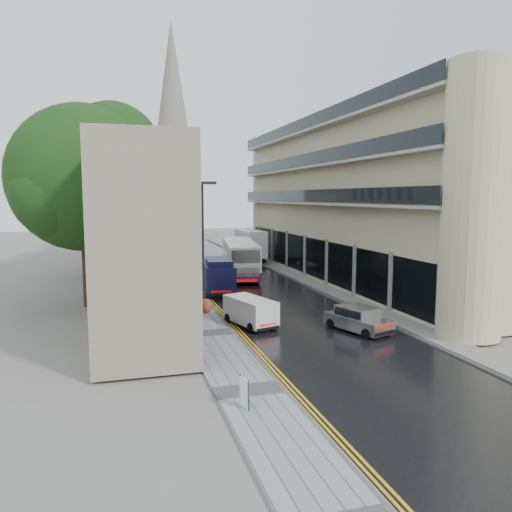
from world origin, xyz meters
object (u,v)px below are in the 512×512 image
navy_van (207,279)px  lamp_post_near (203,248)px  tree_near (84,204)px  silver_hatchback (367,326)px  cream_bus (229,263)px  white_van (251,318)px  estate_sign (244,393)px  pedestrian (172,274)px  white_lorry (245,248)px  lamp_post_far (173,230)px  tree_far (96,210)px

navy_van → lamp_post_near: bearing=-95.6°
tree_near → silver_hatchback: size_ratio=3.67×
navy_van → lamp_post_near: (-1.13, -5.05, 2.80)m
cream_bus → silver_hatchback: size_ratio=3.11×
tree_near → navy_van: 9.99m
navy_van → tree_near: bearing=-168.4°
white_van → cream_bus: bearing=64.9°
estate_sign → pedestrian: bearing=77.8°
tree_near → cream_bus: 14.55m
cream_bus → white_lorry: 10.79m
silver_hatchback → cream_bus: bearing=79.4°
lamp_post_near → lamp_post_far: (0.10, 17.35, 0.00)m
white_van → lamp_post_far: (-1.65, 22.34, 3.35)m
cream_bus → white_lorry: (4.08, 9.98, 0.22)m
cream_bus → lamp_post_far: bearing=135.4°
navy_van → pedestrian: 5.57m
navy_van → lamp_post_near: size_ratio=0.66×
white_van → lamp_post_near: lamp_post_near is taller
cream_bus → estate_sign: cream_bus is taller
pedestrian → lamp_post_far: bearing=-83.0°
white_van → lamp_post_near: bearing=92.8°
white_van → estate_sign: size_ratio=3.55×
pedestrian → lamp_post_near: (0.86, -10.25, 3.14)m
cream_bus → navy_van: 7.31m
navy_van → lamp_post_near: 5.89m
pedestrian → white_van: bearing=114.4°
tree_near → estate_sign: tree_near is taller
tree_near → silver_hatchback: bearing=-40.3°
tree_far → white_van: bearing=-68.9°
navy_van → white_lorry: bearing=73.4°
lamp_post_near → silver_hatchback: bearing=-43.9°
cream_bus → lamp_post_far: lamp_post_far is taller
tree_near → tree_far: (0.30, 13.00, -0.72)m
pedestrian → lamp_post_near: lamp_post_near is taller
navy_van → silver_hatchback: bearing=-57.8°
navy_van → white_van: bearing=-79.5°
tree_near → tree_far: bearing=88.7°
tree_far → cream_bus: bearing=-27.2°
tree_near → white_lorry: size_ratio=1.99×
pedestrian → navy_van: bearing=125.6°
tree_far → lamp_post_far: (6.96, -0.02, -2.02)m
silver_hatchback → white_van: bearing=133.6°
white_van → navy_van: bearing=77.0°
cream_bus → lamp_post_near: 12.67m
silver_hatchback → white_van: 6.14m
white_van → estate_sign: 9.95m
tree_near → lamp_post_near: size_ratio=1.70×
cream_bus → lamp_post_near: (-4.26, -11.65, 2.58)m
silver_hatchback → estate_sign: size_ratio=3.66×
white_lorry → silver_hatchback: 29.48m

